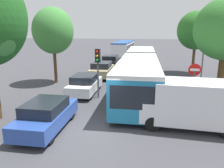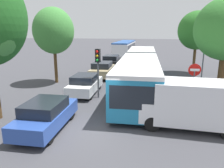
# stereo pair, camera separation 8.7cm
# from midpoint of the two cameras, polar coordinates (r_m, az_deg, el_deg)

# --- Properties ---
(ground_plane) EXTENTS (200.00, 200.00, 0.00)m
(ground_plane) POSITION_cam_midpoint_polar(r_m,az_deg,el_deg) (10.80, -4.75, -11.67)
(ground_plane) COLOR #3D3D42
(articulated_bus) EXTENTS (2.94, 17.75, 2.63)m
(articulated_bus) POSITION_cam_midpoint_polar(r_m,az_deg,el_deg) (18.67, 7.47, 4.25)
(articulated_bus) COLOR teal
(articulated_bus) RESTS_ON ground
(city_bus_rear) EXTENTS (3.06, 11.72, 2.50)m
(city_bus_rear) POSITION_cam_midpoint_polar(r_m,az_deg,el_deg) (40.61, 3.44, 9.56)
(city_bus_rear) COLOR silver
(city_bus_rear) RESTS_ON ground
(queued_car_blue) EXTENTS (1.77, 4.13, 1.43)m
(queued_car_blue) POSITION_cam_midpoint_polar(r_m,az_deg,el_deg) (10.95, -16.64, -7.72)
(queued_car_blue) COLOR #284799
(queued_car_blue) RESTS_ON ground
(queued_car_white) EXTENTS (1.77, 4.14, 1.44)m
(queued_car_white) POSITION_cam_midpoint_polar(r_m,az_deg,el_deg) (16.30, -6.88, -0.02)
(queued_car_white) COLOR white
(queued_car_white) RESTS_ON ground
(queued_car_tan) EXTENTS (1.88, 4.39, 1.52)m
(queued_car_tan) POSITION_cam_midpoint_polar(r_m,az_deg,el_deg) (21.86, -2.43, 3.82)
(queued_car_tan) COLOR tan
(queued_car_tan) RESTS_ON ground
(queued_car_black) EXTENTS (1.87, 4.37, 1.52)m
(queued_car_black) POSITION_cam_midpoint_polar(r_m,az_deg,el_deg) (27.50, -0.14, 5.97)
(queued_car_black) COLOR black
(queued_car_black) RESTS_ON ground
(white_van) EXTENTS (5.11, 2.25, 2.31)m
(white_van) POSITION_cam_midpoint_polar(r_m,az_deg,el_deg) (11.19, 20.69, -4.76)
(white_van) COLOR silver
(white_van) RESTS_ON ground
(traffic_light) EXTENTS (0.35, 0.38, 3.40)m
(traffic_light) POSITION_cam_midpoint_polar(r_m,az_deg,el_deg) (14.92, -3.56, 5.68)
(traffic_light) COLOR #56595E
(traffic_light) RESTS_ON ground
(no_entry_sign) EXTENTS (0.70, 0.08, 2.82)m
(no_entry_sign) POSITION_cam_midpoint_polar(r_m,az_deg,el_deg) (13.25, 20.75, 0.95)
(no_entry_sign) COLOR #56595E
(no_entry_sign) RESTS_ON ground
(direction_sign_post) EXTENTS (0.37, 1.38, 3.60)m
(direction_sign_post) POSITION_cam_midpoint_polar(r_m,az_deg,el_deg) (18.27, 22.89, 6.33)
(direction_sign_post) COLOR #56595E
(direction_sign_post) RESTS_ON ground
(tree_left_mid) EXTENTS (3.49, 3.49, 6.51)m
(tree_left_mid) POSITION_cam_midpoint_polar(r_m,az_deg,el_deg) (19.94, -15.05, 12.98)
(tree_left_mid) COLOR #51381E
(tree_left_mid) RESTS_ON ground
(tree_right_mid) EXTENTS (3.86, 3.86, 6.55)m
(tree_right_mid) POSITION_cam_midpoint_polar(r_m,az_deg,el_deg) (24.99, 21.43, 12.67)
(tree_right_mid) COLOR #51381E
(tree_right_mid) RESTS_ON ground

